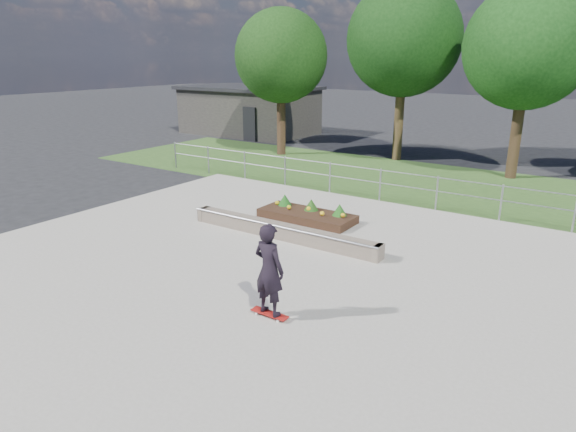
# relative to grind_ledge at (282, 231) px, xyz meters

# --- Properties ---
(ground) EXTENTS (120.00, 120.00, 0.00)m
(ground) POSITION_rel_grind_ledge_xyz_m (0.65, -2.43, -0.26)
(ground) COLOR black
(ground) RESTS_ON ground
(grass_verge) EXTENTS (30.00, 8.00, 0.02)m
(grass_verge) POSITION_rel_grind_ledge_xyz_m (0.65, 8.57, -0.25)
(grass_verge) COLOR #2C4B1E
(grass_verge) RESTS_ON ground
(concrete_slab) EXTENTS (15.00, 15.00, 0.06)m
(concrete_slab) POSITION_rel_grind_ledge_xyz_m (0.65, -2.43, -0.23)
(concrete_slab) COLOR gray
(concrete_slab) RESTS_ON ground
(fence) EXTENTS (20.06, 0.06, 1.20)m
(fence) POSITION_rel_grind_ledge_xyz_m (0.65, 5.07, 0.51)
(fence) COLOR #919499
(fence) RESTS_ON ground
(building) EXTENTS (8.40, 5.40, 3.00)m
(building) POSITION_rel_grind_ledge_xyz_m (-13.35, 15.56, 1.25)
(building) COLOR #2C2A27
(building) RESTS_ON ground
(tree_far_left) EXTENTS (4.55, 4.55, 7.15)m
(tree_far_left) POSITION_rel_grind_ledge_xyz_m (-7.35, 10.57, 4.59)
(tree_far_left) COLOR #311E13
(tree_far_left) RESTS_ON ground
(tree_mid_left) EXTENTS (5.25, 5.25, 8.25)m
(tree_mid_left) POSITION_rel_grind_ledge_xyz_m (-1.85, 12.57, 5.34)
(tree_mid_left) COLOR #372716
(tree_mid_left) RESTS_ON ground
(tree_mid_right) EXTENTS (4.90, 4.90, 7.70)m
(tree_mid_right) POSITION_rel_grind_ledge_xyz_m (3.65, 11.57, 4.97)
(tree_mid_right) COLOR #2F1F13
(tree_mid_right) RESTS_ON ground
(grind_ledge) EXTENTS (6.00, 0.44, 0.43)m
(grind_ledge) POSITION_rel_grind_ledge_xyz_m (0.00, 0.00, 0.00)
(grind_ledge) COLOR brown
(grind_ledge) RESTS_ON concrete_slab
(planter_bed) EXTENTS (3.00, 1.20, 0.61)m
(planter_bed) POSITION_rel_grind_ledge_xyz_m (-0.30, 1.85, -0.02)
(planter_bed) COLOR black
(planter_bed) RESTS_ON concrete_slab
(skateboarder) EXTENTS (0.80, 0.49, 1.91)m
(skateboarder) POSITION_rel_grind_ledge_xyz_m (2.37, -3.82, 0.79)
(skateboarder) COLOR silver
(skateboarder) RESTS_ON concrete_slab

